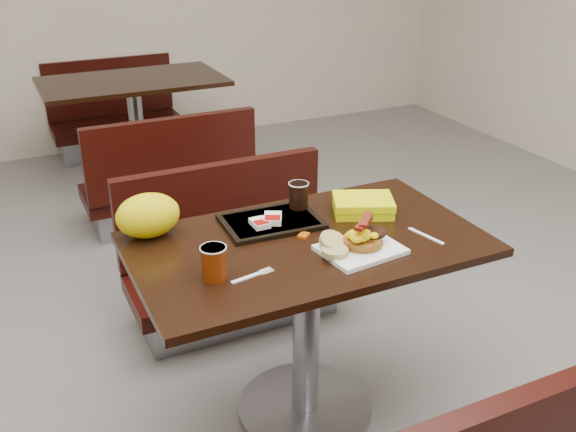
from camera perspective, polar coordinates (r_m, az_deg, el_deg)
name	(u,v)px	position (r m, az deg, el deg)	size (l,w,h in m)	color
floor	(305,410)	(2.67, 1.49, -16.58)	(6.00, 7.00, 0.01)	gray
table_near	(306,331)	(2.44, 1.59, -9.99)	(1.20, 0.70, 0.75)	black
bench_near_n	(237,253)	(2.99, -4.47, -3.21)	(1.00, 0.46, 0.72)	black
table_far	(137,133)	(4.68, -13.00, 7.07)	(1.20, 0.70, 0.75)	black
bench_far_s	(165,168)	(4.04, -10.66, 4.17)	(1.00, 0.46, 0.72)	black
bench_far_n	(116,110)	(5.35, -14.75, 8.95)	(1.00, 0.46, 0.72)	black
platter	(360,249)	(2.18, 6.34, -2.92)	(0.26, 0.20, 0.02)	white
pancake_stack	(363,241)	(2.19, 6.53, -2.18)	(0.13, 0.13, 0.03)	#976519
sausage_patty	(373,233)	(2.21, 7.46, -1.44)	(0.08, 0.08, 0.01)	black
scrambled_eggs	(361,235)	(2.15, 6.39, -1.64)	(0.09, 0.08, 0.05)	#FFDE05
bacon_strips	(364,223)	(2.16, 6.63, -0.57)	(0.15, 0.07, 0.01)	#460A05
muffin_bottom	(335,251)	(2.12, 4.11, -3.11)	(0.09, 0.09, 0.02)	tan
muffin_top	(332,241)	(2.16, 3.90, -2.21)	(0.09, 0.09, 0.02)	tan
coffee_cup_near	(214,263)	(2.01, -6.48, -4.09)	(0.08, 0.08, 0.11)	#9B2C05
fork	(246,278)	(2.02, -3.64, -5.39)	(0.15, 0.03, 0.00)	white
knife	(426,236)	(2.32, 11.93, -1.70)	(0.15, 0.01, 0.00)	white
condiment_syrup	(304,236)	(2.26, 1.38, -1.72)	(0.04, 0.03, 0.01)	#AB4207
condiment_ketchup	(253,238)	(2.25, -3.08, -1.90)	(0.04, 0.03, 0.01)	#8C0504
tray	(271,222)	(2.36, -1.47, -0.49)	(0.34, 0.24, 0.02)	black
hashbrown_sleeve_left	(260,223)	(2.31, -2.48, -0.62)	(0.06, 0.08, 0.02)	silver
hashbrown_sleeve_right	(273,219)	(2.34, -1.33, -0.22)	(0.06, 0.08, 0.02)	silver
coffee_cup_far	(299,195)	(2.43, 0.93, 1.82)	(0.07, 0.07, 0.10)	black
clamshell	(363,205)	(2.45, 6.56, 0.93)	(0.22, 0.16, 0.06)	#D3D803
paper_bag	(148,215)	(2.29, -12.11, 0.05)	(0.22, 0.16, 0.15)	yellow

